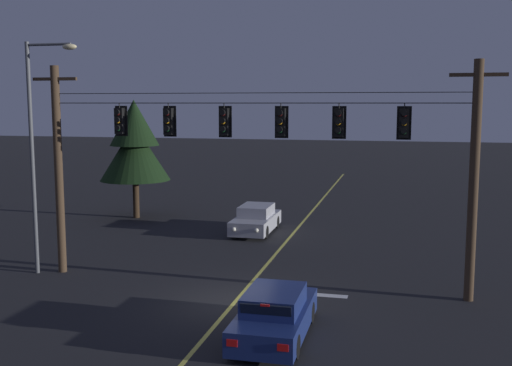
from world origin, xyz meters
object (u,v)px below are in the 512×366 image
(traffic_light_leftmost, at_px, (119,121))
(car_oncoming_lead, at_px, (256,220))
(traffic_light_centre, at_px, (224,122))
(traffic_light_right_inner, at_px, (281,122))
(traffic_light_far_right, at_px, (404,123))
(traffic_light_left_inner, at_px, (168,121))
(car_waiting_near_lane, at_px, (275,315))
(street_lamp_corner, at_px, (38,138))
(traffic_light_rightmost, at_px, (339,122))
(tree_verge_near, at_px, (135,144))

(traffic_light_leftmost, xyz_separation_m, car_oncoming_lead, (3.04, 8.96, -5.26))
(traffic_light_centre, relative_size, traffic_light_right_inner, 1.00)
(traffic_light_right_inner, xyz_separation_m, traffic_light_far_right, (4.16, 0.00, 0.00))
(traffic_light_left_inner, height_order, car_waiting_near_lane, traffic_light_left_inner)
(traffic_light_leftmost, relative_size, street_lamp_corner, 0.14)
(car_waiting_near_lane, height_order, car_oncoming_lead, same)
(traffic_light_rightmost, height_order, street_lamp_corner, street_lamp_corner)
(traffic_light_rightmost, bearing_deg, tree_verge_near, 138.38)
(traffic_light_left_inner, xyz_separation_m, tree_verge_near, (-6.53, 11.27, -1.67))
(traffic_light_far_right, relative_size, tree_verge_near, 0.18)
(tree_verge_near, bearing_deg, car_waiting_near_lane, -54.32)
(traffic_light_leftmost, bearing_deg, traffic_light_centre, 0.00)
(traffic_light_far_right, height_order, car_waiting_near_lane, traffic_light_far_right)
(traffic_light_leftmost, bearing_deg, traffic_light_far_right, 0.00)
(traffic_light_centre, xyz_separation_m, traffic_light_right_inner, (2.05, 0.00, 0.00))
(traffic_light_right_inner, xyz_separation_m, street_lamp_corner, (-9.25, -0.37, -0.67))
(traffic_light_left_inner, xyz_separation_m, traffic_light_centre, (2.10, 0.00, 0.00))
(traffic_light_centre, bearing_deg, traffic_light_right_inner, 0.00)
(traffic_light_left_inner, bearing_deg, traffic_light_centre, 0.00)
(traffic_light_leftmost, xyz_separation_m, traffic_light_centre, (4.03, 0.00, 0.00))
(traffic_light_centre, distance_m, traffic_light_far_right, 6.21)
(traffic_light_centre, height_order, traffic_light_right_inner, same)
(traffic_light_leftmost, xyz_separation_m, traffic_light_right_inner, (6.08, 0.00, 0.00))
(traffic_light_rightmost, xyz_separation_m, car_oncoming_lead, (-5.04, 8.96, -5.26))
(traffic_light_leftmost, relative_size, car_waiting_near_lane, 0.28)
(traffic_light_left_inner, relative_size, traffic_light_right_inner, 1.00)
(car_waiting_near_lane, xyz_separation_m, tree_verge_near, (-11.46, 15.96, 3.59))
(traffic_light_right_inner, xyz_separation_m, car_waiting_near_lane, (0.78, -4.70, -5.26))
(traffic_light_right_inner, height_order, traffic_light_rightmost, same)
(traffic_light_left_inner, relative_size, car_oncoming_lead, 0.28)
(street_lamp_corner, xyz_separation_m, tree_verge_near, (-1.42, 11.64, -1.00))
(car_oncoming_lead, bearing_deg, traffic_light_left_inner, -97.08)
(traffic_light_rightmost, distance_m, car_waiting_near_lane, 7.15)
(traffic_light_right_inner, distance_m, street_lamp_corner, 9.29)
(traffic_light_centre, distance_m, car_oncoming_lead, 10.44)
(traffic_light_right_inner, height_order, car_oncoming_lead, traffic_light_right_inner)
(traffic_light_right_inner, relative_size, car_oncoming_lead, 0.28)
(traffic_light_leftmost, bearing_deg, traffic_light_left_inner, 0.00)
(car_oncoming_lead, relative_size, tree_verge_near, 0.65)
(traffic_light_leftmost, height_order, traffic_light_centre, same)
(street_lamp_corner, bearing_deg, traffic_light_centre, 2.94)
(traffic_light_rightmost, xyz_separation_m, tree_verge_near, (-12.68, 11.27, -1.67))
(traffic_light_leftmost, height_order, tree_verge_near, tree_verge_near)
(traffic_light_leftmost, distance_m, traffic_light_far_right, 10.24)
(car_waiting_near_lane, bearing_deg, traffic_light_far_right, 54.26)
(traffic_light_right_inner, distance_m, tree_verge_near, 15.61)
(traffic_light_left_inner, bearing_deg, traffic_light_leftmost, 180.00)
(traffic_light_left_inner, relative_size, street_lamp_corner, 0.14)
(traffic_light_leftmost, bearing_deg, traffic_light_right_inner, 0.00)
(car_oncoming_lead, distance_m, tree_verge_near, 8.75)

